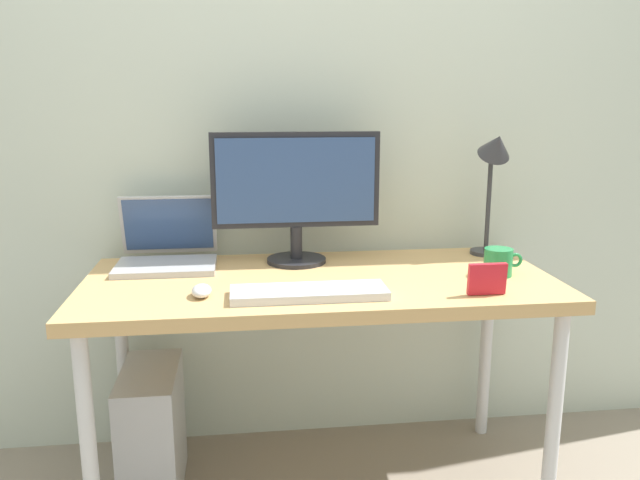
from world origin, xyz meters
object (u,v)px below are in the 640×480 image
(desk, at_px, (320,297))
(laptop, at_px, (167,248))
(coffee_mug, at_px, (499,262))
(desk_lamp, at_px, (494,165))
(keyboard, at_px, (309,293))
(photo_frame, at_px, (487,279))
(computer_tower, at_px, (152,431))
(monitor, at_px, (296,189))
(mouse, at_px, (202,291))

(desk, xyz_separation_m, laptop, (-0.49, 0.21, 0.12))
(coffee_mug, bearing_deg, desk_lamp, 74.56)
(keyboard, bearing_deg, desk_lamp, 29.42)
(desk, distance_m, laptop, 0.55)
(laptop, bearing_deg, desk, -23.80)
(coffee_mug, xyz_separation_m, photo_frame, (-0.11, -0.19, 0.00))
(desk, relative_size, computer_tower, 3.46)
(desk_lamp, height_order, coffee_mug, desk_lamp)
(coffee_mug, height_order, photo_frame, photo_frame)
(desk, relative_size, coffee_mug, 11.74)
(desk_lamp, xyz_separation_m, keyboard, (-0.68, -0.38, -0.31))
(laptop, height_order, coffee_mug, laptop)
(desk, bearing_deg, computer_tower, 175.01)
(desk_lamp, xyz_separation_m, coffee_mug, (-0.07, -0.24, -0.28))
(desk_lamp, bearing_deg, monitor, -179.94)
(monitor, xyz_separation_m, laptop, (-0.43, 0.02, -0.19))
(monitor, distance_m, desk_lamp, 0.69)
(laptop, distance_m, computer_tower, 0.60)
(monitor, height_order, computer_tower, monitor)
(computer_tower, bearing_deg, mouse, -45.79)
(coffee_mug, relative_size, computer_tower, 0.29)
(laptop, relative_size, coffee_mug, 2.59)
(laptop, xyz_separation_m, coffee_mug, (1.05, -0.26, -0.01))
(photo_frame, bearing_deg, keyboard, 174.53)
(mouse, bearing_deg, monitor, 49.10)
(desk, bearing_deg, photo_frame, -27.85)
(laptop, xyz_separation_m, keyboard, (0.43, -0.40, -0.05))
(photo_frame, bearing_deg, monitor, 139.36)
(desk, relative_size, photo_frame, 13.20)
(mouse, xyz_separation_m, computer_tower, (-0.19, 0.20, -0.53))
(monitor, xyz_separation_m, coffee_mug, (0.62, -0.24, -0.21))
(desk_lamp, height_order, keyboard, desk_lamp)
(monitor, distance_m, coffee_mug, 0.69)
(monitor, height_order, desk_lamp, desk_lamp)
(photo_frame, bearing_deg, coffee_mug, 59.33)
(coffee_mug, bearing_deg, desk, 175.46)
(laptop, bearing_deg, mouse, -70.11)
(desk, distance_m, photo_frame, 0.52)
(laptop, relative_size, photo_frame, 2.91)
(desk, height_order, keyboard, keyboard)
(monitor, relative_size, keyboard, 1.27)
(desk, relative_size, mouse, 16.14)
(computer_tower, bearing_deg, coffee_mug, -4.77)
(coffee_mug, height_order, computer_tower, coffee_mug)
(desk, distance_m, coffee_mug, 0.57)
(computer_tower, bearing_deg, monitor, 16.78)
(mouse, relative_size, photo_frame, 0.82)
(monitor, height_order, keyboard, monitor)
(keyboard, height_order, photo_frame, photo_frame)
(desk, relative_size, laptop, 4.54)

